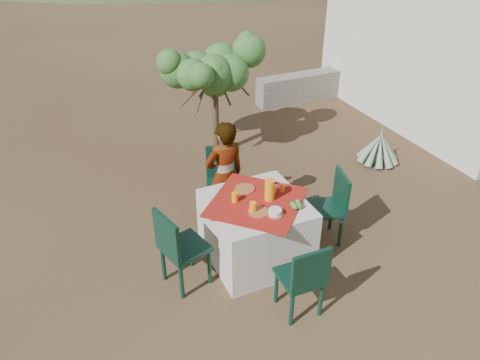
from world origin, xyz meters
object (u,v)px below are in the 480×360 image
object	(u,v)px
chair_near	(304,277)
shrub_tree	(216,75)
table	(256,230)
chair_far	(223,178)
person	(225,176)
chair_left	(178,246)
chair_right	(331,204)
agave	(379,148)
guesthouse	(470,31)
juice_pitcher	(270,190)

from	to	relation	value
chair_near	shrub_tree	xyz separation A→B (m)	(0.53, 3.49, 0.81)
table	chair_far	distance (m)	0.98
person	shrub_tree	size ratio (longest dim) A/B	0.86
chair_left	chair_right	size ratio (longest dim) A/B	1.05
chair_right	agave	bearing A→B (deg)	140.51
chair_left	guesthouse	world-z (taller)	guesthouse
person	guesthouse	xyz separation A→B (m)	(5.32, 1.54, 0.80)
guesthouse	chair_far	bearing A→B (deg)	-166.17
chair_near	chair_left	size ratio (longest dim) A/B	0.92
shrub_tree	agave	size ratio (longest dim) A/B	2.38
table	agave	distance (m)	2.96
person	juice_pitcher	world-z (taller)	person
chair_near	juice_pitcher	xyz separation A→B (m)	(0.11, 0.94, 0.40)
person	agave	world-z (taller)	person
table	chair_near	xyz separation A→B (m)	(0.04, -0.96, 0.10)
person	agave	size ratio (longest dim) A/B	2.04
table	chair_right	world-z (taller)	chair_right
chair_right	shrub_tree	size ratio (longest dim) A/B	0.55
shrub_tree	guesthouse	size ratio (longest dim) A/B	0.39
person	juice_pitcher	size ratio (longest dim) A/B	5.79
chair_left	shrub_tree	size ratio (longest dim) A/B	0.58
chair_near	chair_right	world-z (taller)	chair_right
table	agave	xyz separation A→B (m)	(2.69, 1.22, -0.15)
chair_far	guesthouse	bearing A→B (deg)	34.94
chair_left	person	size ratio (longest dim) A/B	0.67
chair_right	guesthouse	distance (m)	5.00
chair_far	chair_near	xyz separation A→B (m)	(0.03, -1.94, -0.02)
shrub_tree	agave	bearing A→B (deg)	-31.73
chair_far	guesthouse	distance (m)	5.49
chair_near	guesthouse	xyz separation A→B (m)	(5.22, 3.23, 1.02)
chair_left	chair_right	world-z (taller)	chair_left
chair_near	person	bearing A→B (deg)	-85.11
table	guesthouse	bearing A→B (deg)	23.32
agave	juice_pitcher	size ratio (longest dim) A/B	2.84
chair_far	juice_pitcher	distance (m)	1.07
table	guesthouse	xyz separation A→B (m)	(5.26, 2.27, 1.12)
agave	chair_near	bearing A→B (deg)	-140.67
table	agave	world-z (taller)	table
agave	juice_pitcher	distance (m)	2.91
chair_left	agave	bearing A→B (deg)	-85.28
guesthouse	shrub_tree	bearing A→B (deg)	176.75
chair_near	chair_far	bearing A→B (deg)	-87.84
chair_near	person	world-z (taller)	person
chair_right	guesthouse	xyz separation A→B (m)	(4.31, 2.32, 1.01)
chair_near	juice_pitcher	bearing A→B (deg)	-95.07
shrub_tree	agave	world-z (taller)	shrub_tree
table	agave	size ratio (longest dim) A/B	1.90
chair_near	juice_pitcher	distance (m)	1.03
shrub_tree	agave	xyz separation A→B (m)	(2.13, -1.32, -1.06)
chair_right	chair_far	bearing A→B (deg)	-123.23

